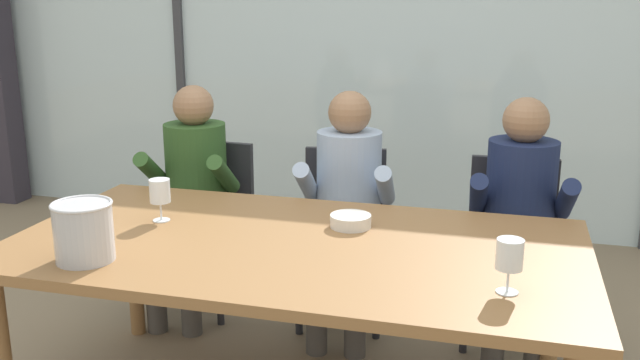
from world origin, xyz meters
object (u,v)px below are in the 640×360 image
object	(u,v)px
chair_center	(511,235)
person_pale_blue_shirt	(347,197)
ice_bucket_primary	(84,231)
wine_glass_by_left_taster	(510,257)
chair_left_of_center	(343,221)
wine_glass_near_bucket	(160,192)
chair_near_curtain	(210,211)
tasting_bowl	(351,221)
person_navy_polo	(520,211)
dining_table	(295,258)
person_olive_shirt	(192,185)

from	to	relation	value
chair_center	person_pale_blue_shirt	xyz separation A→B (m)	(-0.79, -0.14, 0.17)
ice_bucket_primary	wine_glass_by_left_taster	xyz separation A→B (m)	(1.42, 0.11, 0.01)
chair_left_of_center	wine_glass_near_bucket	distance (m)	1.10
chair_near_curtain	chair_center	distance (m)	1.57
person_pale_blue_shirt	tasting_bowl	world-z (taller)	person_pale_blue_shirt
person_navy_polo	wine_glass_near_bucket	size ratio (longest dim) A/B	6.79
chair_left_of_center	chair_center	xyz separation A→B (m)	(0.83, 0.01, 0.00)
chair_left_of_center	person_navy_polo	xyz separation A→B (m)	(0.86, -0.14, 0.17)
chair_near_curtain	chair_left_of_center	xyz separation A→B (m)	(0.74, 0.02, 0.00)
chair_center	ice_bucket_primary	size ratio (longest dim) A/B	4.11
chair_left_of_center	chair_center	bearing A→B (deg)	-7.76
tasting_bowl	chair_near_curtain	bearing A→B (deg)	142.42
chair_center	tasting_bowl	distance (m)	1.02
dining_table	chair_center	size ratio (longest dim) A/B	2.48
person_pale_blue_shirt	tasting_bowl	size ratio (longest dim) A/B	7.24
wine_glass_by_left_taster	ice_bucket_primary	bearing A→B (deg)	-175.72
chair_near_curtain	chair_left_of_center	world-z (taller)	same
chair_left_of_center	person_olive_shirt	bearing A→B (deg)	-178.23
person_navy_polo	wine_glass_by_left_taster	world-z (taller)	person_navy_polo
chair_near_curtain	person_olive_shirt	world-z (taller)	person_olive_shirt
chair_near_curtain	ice_bucket_primary	distance (m)	1.37
person_navy_polo	person_pale_blue_shirt	bearing A→B (deg)	177.78
person_navy_polo	wine_glass_near_bucket	world-z (taller)	person_navy_polo
wine_glass_by_left_taster	wine_glass_near_bucket	size ratio (longest dim) A/B	1.00
chair_left_of_center	wine_glass_by_left_taster	xyz separation A→B (m)	(0.82, -1.24, 0.35)
chair_center	person_pale_blue_shirt	bearing A→B (deg)	-170.80
person_olive_shirt	chair_center	bearing A→B (deg)	-0.11
wine_glass_by_left_taster	person_pale_blue_shirt	bearing A→B (deg)	124.95
person_pale_blue_shirt	person_navy_polo	world-z (taller)	same
wine_glass_by_left_taster	wine_glass_near_bucket	xyz separation A→B (m)	(-1.37, 0.36, 0.00)
person_navy_polo	wine_glass_near_bucket	distance (m)	1.61
tasting_bowl	wine_glass_by_left_taster	bearing A→B (deg)	-38.73
person_olive_shirt	person_pale_blue_shirt	size ratio (longest dim) A/B	1.00
chair_center	ice_bucket_primary	bearing A→B (deg)	-137.83
dining_table	tasting_bowl	size ratio (longest dim) A/B	13.10
chair_center	tasting_bowl	world-z (taller)	chair_center
tasting_bowl	chair_left_of_center	bearing A→B (deg)	105.49
chair_center	wine_glass_near_bucket	xyz separation A→B (m)	(-1.39, -0.88, 0.36)
person_pale_blue_shirt	ice_bucket_primary	world-z (taller)	person_pale_blue_shirt
chair_center	tasting_bowl	size ratio (longest dim) A/B	5.28
dining_table	chair_near_curtain	distance (m)	1.24
tasting_bowl	chair_center	bearing A→B (deg)	50.36
ice_bucket_primary	wine_glass_near_bucket	size ratio (longest dim) A/B	1.20
person_navy_polo	wine_glass_near_bucket	xyz separation A→B (m)	(-1.42, -0.74, 0.18)
person_pale_blue_shirt	wine_glass_by_left_taster	xyz separation A→B (m)	(0.77, -1.10, 0.18)
chair_left_of_center	person_olive_shirt	distance (m)	0.81
chair_center	person_navy_polo	distance (m)	0.23
tasting_bowl	wine_glass_near_bucket	xyz separation A→B (m)	(-0.76, -0.13, 0.10)
chair_center	person_navy_polo	bearing A→B (deg)	-79.40
tasting_bowl	wine_glass_by_left_taster	distance (m)	0.79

